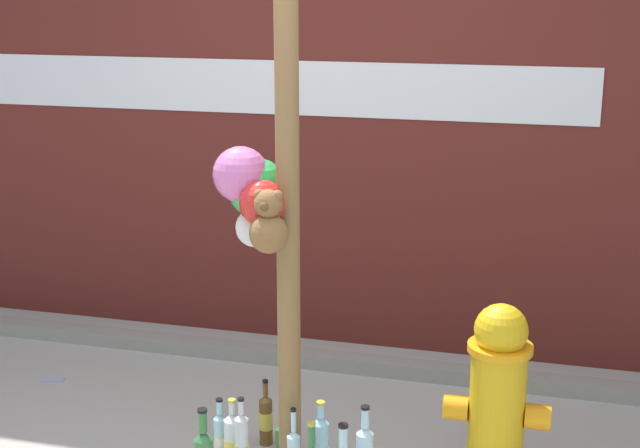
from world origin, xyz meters
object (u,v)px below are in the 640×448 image
Objects in this scene: fire_hydrant at (498,396)px; bottle_2 at (266,419)px; bottle_7 at (220,435)px; memorial_post at (269,145)px; bottle_9 at (242,446)px; bottle_6 at (283,445)px; bottle_1 at (233,440)px; bottle_4 at (286,422)px.

fire_hydrant reaches higher than bottle_2.
bottle_2 is 0.23m from bottle_7.
fire_hydrant is at bearing 10.49° from memorial_post.
memorial_post is 1.29m from bottle_9.
bottle_7 is at bearing 178.17° from bottle_6.
bottle_4 reaches higher than bottle_1.
bottle_1 is at bearing -108.19° from bottle_2.
fire_hydrant reaches higher than bottle_7.
memorial_post is at bearing -89.98° from bottle_4.
bottle_7 is (-0.27, -0.10, -0.05)m from bottle_4.
memorial_post reaches higher than bottle_4.
bottle_4 is at bearing 179.09° from fire_hydrant.
bottle_2 is at bearing 175.39° from fire_hydrant.
bottle_4 is (-0.92, 0.01, -0.25)m from fire_hydrant.
bottle_7 is 0.22m from bottle_9.
bottle_4 reaches higher than bottle_2.
bottle_7 is (-0.08, 0.06, -0.02)m from bottle_1.
bottle_1 is 0.10m from bottle_7.
bottle_4 reaches higher than bottle_9.
bottle_6 is (-0.90, -0.10, -0.30)m from fire_hydrant.
bottle_9 is at bearing -90.39° from bottle_2.
fire_hydrant reaches higher than bottle_6.
bottle_4 is 0.12m from bottle_6.
bottle_9 is (-0.14, -0.14, 0.04)m from bottle_6.
bottle_9 is (-0.00, -0.32, 0.03)m from bottle_2.
bottle_9 is at bearing -115.47° from bottle_4.
bottle_2 is 0.79× the size of bottle_4.
bottle_9 reaches higher than bottle_6.
bottle_1 is 1.06× the size of bottle_6.
bottle_7 is at bearing 136.84° from bottle_9.
bottle_2 is (-0.12, 0.25, -1.31)m from memorial_post.
bottle_6 is (0.13, -0.18, -0.02)m from bottle_2.
bottle_4 is (-0.00, 0.18, -1.28)m from memorial_post.
bottle_2 is 0.84× the size of bottle_9.
bottle_6 reaches higher than bottle_7.
bottle_7 is (-1.19, -0.09, -0.30)m from fire_hydrant.
bottle_2 reaches higher than bottle_6.
bottle_9 is at bearing -43.16° from bottle_7.
memorial_post is 8.61× the size of bottle_6.
bottle_2 is at bearing 47.55° from bottle_7.
bottle_6 is 0.20m from bottle_9.
bottle_1 is at bearing -139.89° from bottle_4.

